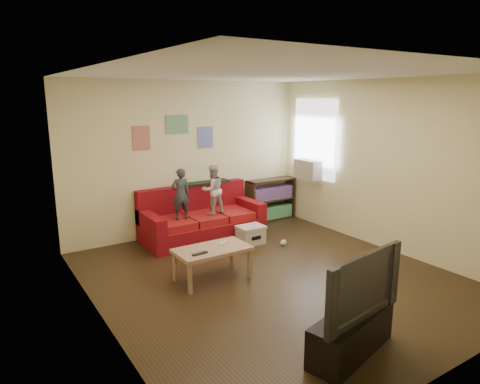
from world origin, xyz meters
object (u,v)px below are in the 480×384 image
sofa (201,220)px  television (354,283)px  child_b (213,190)px  coffee_table (212,252)px  bookshelf (271,201)px  tv_stand (351,334)px  file_box (251,234)px  child_a (181,194)px

sofa → television: television is taller
child_b → sofa: bearing=-51.5°
coffee_table → television: bearing=-82.8°
bookshelf → tv_stand: bearing=-117.3°
child_b → television: bearing=78.7°
coffee_table → tv_stand: 2.23m
bookshelf → file_box: bookshelf is taller
child_b → child_a: bearing=-2.4°
sofa → tv_stand: (-0.44, -3.89, -0.11)m
sofa → coffee_table: bearing=-113.0°
child_a → television: 3.72m
tv_stand → sofa: bearing=69.0°
bookshelf → file_box: size_ratio=2.34×
tv_stand → television: 0.52m
child_b → bookshelf: (1.54, 0.40, -0.50)m
bookshelf → television: bearing=-117.3°
child_b → bookshelf: child_b is taller
child_a → tv_stand: child_a is taller
sofa → coffee_table: (-0.71, -1.68, 0.08)m
coffee_table → tv_stand: size_ratio=0.94×
sofa → child_b: 0.60m
sofa → television: size_ratio=1.86×
file_box → television: television is taller
bookshelf → file_box: 1.53m
child_b → file_box: size_ratio=1.95×
file_box → television: 3.33m
sofa → bookshelf: (1.69, 0.23, 0.06)m
sofa → child_a: bearing=-159.3°
sofa → file_box: bearing=-54.2°
child_a → sofa: bearing=-154.0°
child_a → bookshelf: bearing=-164.1°
child_a → bookshelf: 2.24m
sofa → coffee_table: 1.83m
child_b → tv_stand: size_ratio=0.81×
coffee_table → television: 2.25m
coffee_table → television: (0.28, -2.21, 0.34)m
tv_stand → television: size_ratio=0.95×
child_a → child_b: bearing=-174.7°
child_a → tv_stand: 3.78m
file_box → child_b: bearing=124.2°
coffee_table → television: size_ratio=0.89×
sofa → child_b: bearing=-49.2°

